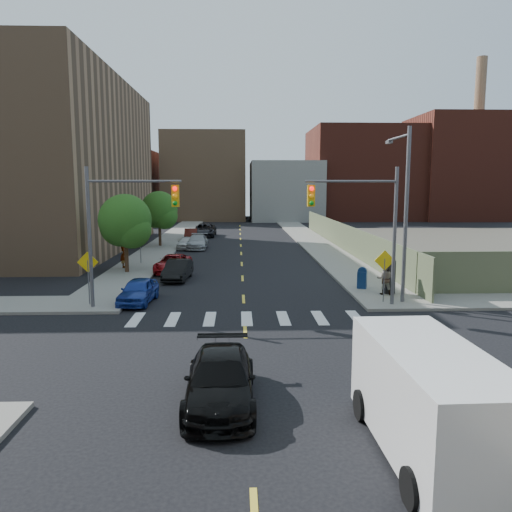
{
  "coord_description": "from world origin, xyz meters",
  "views": [
    {
      "loc": [
        -0.28,
        -18.39,
        6.14
      ],
      "look_at": [
        0.77,
        10.45,
        2.0
      ],
      "focal_mm": 35.0,
      "sensor_mm": 36.0,
      "label": 1
    }
  ],
  "objects": [
    {
      "name": "streetlight_ne",
      "position": [
        8.2,
        6.9,
        5.22
      ],
      "size": [
        0.25,
        3.7,
        9.0
      ],
      "color": "#59595E",
      "rests_on": "ground"
    },
    {
      "name": "bg_bldg_midwest",
      "position": [
        -6.0,
        72.0,
        7.5
      ],
      "size": [
        14.0,
        16.0,
        15.0
      ],
      "primitive_type": "cube",
      "color": "#8C6B4C",
      "rests_on": "ground"
    },
    {
      "name": "pedestrian_east",
      "position": [
        7.75,
        8.22,
        1.02
      ],
      "size": [
        0.96,
        0.81,
        1.73
      ],
      "primitive_type": "imported",
      "rotation": [
        0.0,
        0.0,
        2.94
      ],
      "color": "gray",
      "rests_on": "sidewalk_ne"
    },
    {
      "name": "payphone",
      "position": [
        8.08,
        8.5,
        1.07
      ],
      "size": [
        0.61,
        0.52,
        1.85
      ],
      "primitive_type": "cube",
      "rotation": [
        0.0,
        0.0,
        0.14
      ],
      "color": "black",
      "rests_on": "sidewalk_ne"
    },
    {
      "name": "warn_sign_midwest",
      "position": [
        -7.8,
        20.0,
        1.99
      ],
      "size": [
        1.06,
        0.06,
        2.83
      ],
      "color": "#59595E",
      "rests_on": "ground"
    },
    {
      "name": "parked_car_red",
      "position": [
        -4.88,
        16.51,
        0.62
      ],
      "size": [
        2.49,
        4.66,
        1.24
      ],
      "primitive_type": "imported",
      "rotation": [
        0.0,
        0.0,
        -0.1
      ],
      "color": "maroon",
      "rests_on": "ground"
    },
    {
      "name": "parked_car_black",
      "position": [
        -4.2,
        13.62,
        0.66
      ],
      "size": [
        1.71,
        4.08,
        1.31
      ],
      "primitive_type": "imported",
      "rotation": [
        0.0,
        0.0,
        -0.08
      ],
      "color": "black",
      "rests_on": "ground"
    },
    {
      "name": "smokestack",
      "position": [
        42.0,
        70.0,
        14.0
      ],
      "size": [
        1.8,
        1.8,
        28.0
      ],
      "primitive_type": "cylinder",
      "color": "#8C6B4C",
      "rests_on": "ground"
    },
    {
      "name": "parked_car_blue",
      "position": [
        -5.5,
        7.29,
        0.65
      ],
      "size": [
        1.84,
        3.92,
        1.3
      ],
      "primitive_type": "imported",
      "rotation": [
        0.0,
        0.0,
        -0.08
      ],
      "color": "#1B3898",
      "rests_on": "ground"
    },
    {
      "name": "parked_car_white",
      "position": [
        -5.24,
        29.24,
        0.62
      ],
      "size": [
        1.75,
        3.73,
        1.23
      ],
      "primitive_type": "imported",
      "rotation": [
        0.0,
        0.0,
        -0.08
      ],
      "color": "silver",
      "rests_on": "ground"
    },
    {
      "name": "building_nw",
      "position": [
        -22.0,
        30.0,
        8.0
      ],
      "size": [
        22.0,
        30.0,
        16.0
      ],
      "primitive_type": "cube",
      "color": "#8C6B4C",
      "rests_on": "ground"
    },
    {
      "name": "bg_bldg_center",
      "position": [
        8.0,
        70.0,
        5.0
      ],
      "size": [
        12.0,
        16.0,
        10.0
      ],
      "primitive_type": "cube",
      "color": "gray",
      "rests_on": "ground"
    },
    {
      "name": "mailbox",
      "position": [
        6.92,
        9.86,
        0.76
      ],
      "size": [
        0.63,
        0.57,
        1.26
      ],
      "rotation": [
        0.0,
        0.0,
        -0.43
      ],
      "color": "navy",
      "rests_on": "sidewalk_ne"
    },
    {
      "name": "sidewalk_nw",
      "position": [
        -7.75,
        41.5,
        0.07
      ],
      "size": [
        3.5,
        73.0,
        0.15
      ],
      "primitive_type": "cube",
      "color": "gray",
      "rests_on": "ground"
    },
    {
      "name": "parked_car_silver",
      "position": [
        -4.2,
        29.44,
        0.68
      ],
      "size": [
        2.05,
        4.76,
        1.37
      ],
      "primitive_type": "imported",
      "rotation": [
        0.0,
        0.0,
        -0.03
      ],
      "color": "#95989C",
      "rests_on": "ground"
    },
    {
      "name": "signal_ne",
      "position": [
        5.98,
        6.0,
        4.53
      ],
      "size": [
        4.59,
        0.3,
        7.0
      ],
      "color": "#59595E",
      "rests_on": "ground"
    },
    {
      "name": "cargo_van",
      "position": [
        4.03,
        -7.68,
        1.34
      ],
      "size": [
        2.44,
        5.62,
        2.55
      ],
      "rotation": [
        0.0,
        0.0,
        0.02
      ],
      "color": "white",
      "rests_on": "ground"
    },
    {
      "name": "parked_car_maroon",
      "position": [
        -5.5,
        36.8,
        0.65
      ],
      "size": [
        1.63,
        4.01,
        1.29
      ],
      "primitive_type": "imported",
      "rotation": [
        0.0,
        0.0,
        0.07
      ],
      "color": "#3D110C",
      "rests_on": "ground"
    },
    {
      "name": "parked_car_grey",
      "position": [
        -4.26,
        41.04,
        0.77
      ],
      "size": [
        2.66,
        5.57,
        1.53
      ],
      "primitive_type": "imported",
      "rotation": [
        0.0,
        0.0,
        -0.02
      ],
      "color": "black",
      "rests_on": "ground"
    },
    {
      "name": "pedestrian_west",
      "position": [
        -8.6,
        17.75,
        1.12
      ],
      "size": [
        0.62,
        0.8,
        1.95
      ],
      "primitive_type": "imported",
      "rotation": [
        0.0,
        0.0,
        1.81
      ],
      "color": "gray",
      "rests_on": "sidewalk_nw"
    },
    {
      "name": "bg_bldg_fareast",
      "position": [
        38.0,
        70.0,
        9.0
      ],
      "size": [
        14.0,
        16.0,
        18.0
      ],
      "primitive_type": "cube",
      "color": "#592319",
      "rests_on": "ground"
    },
    {
      "name": "warn_sign_nw",
      "position": [
        -7.8,
        6.5,
        1.99
      ],
      "size": [
        1.06,
        0.06,
        2.83
      ],
      "color": "#59595E",
      "rests_on": "ground"
    },
    {
      "name": "bg_bldg_east",
      "position": [
        22.0,
        72.0,
        8.0
      ],
      "size": [
        18.0,
        18.0,
        16.0
      ],
      "primitive_type": "cube",
      "color": "#592319",
      "rests_on": "ground"
    },
    {
      "name": "black_sedan",
      "position": [
        -0.8,
        -4.97,
        0.69
      ],
      "size": [
        1.95,
        4.78,
        1.39
      ],
      "primitive_type": "imported",
      "rotation": [
        0.0,
        0.0,
        0.0
      ],
      "color": "black",
      "rests_on": "ground"
    },
    {
      "name": "fence_north",
      "position": [
        9.6,
        28.0,
        1.25
      ],
      "size": [
        0.12,
        44.0,
        2.5
      ],
      "primitive_type": "cube",
      "color": "#5A6144",
      "rests_on": "ground"
    },
    {
      "name": "tree_west_far",
      "position": [
        -8.0,
        31.05,
        3.48
      ],
      "size": [
        3.66,
        3.64,
        5.52
      ],
      "color": "#332114",
      "rests_on": "ground"
    },
    {
      "name": "bg_bldg_west",
      "position": [
        -22.0,
        70.0,
        6.0
      ],
      "size": [
        14.0,
        18.0,
        12.0
      ],
      "primitive_type": "cube",
      "color": "#592319",
      "rests_on": "ground"
    },
    {
      "name": "warn_sign_ne",
      "position": [
        7.2,
        6.5,
        1.99
      ],
      "size": [
        1.06,
        0.06,
        2.83
      ],
      "color": "#59595E",
      "rests_on": "ground"
    },
    {
      "name": "sidewalk_ne",
      "position": [
        7.75,
        41.5,
        0.07
      ],
      "size": [
        3.5,
        73.0,
        0.15
      ],
      "primitive_type": "cube",
      "color": "gray",
      "rests_on": "ground"
    },
    {
      "name": "signal_nw",
      "position": [
        -5.98,
        6.0,
        4.53
      ],
      "size": [
        4.59,
        0.3,
        7.0
      ],
      "color": "#59595E",
      "rests_on": "ground"
    },
    {
      "name": "tree_west_near",
      "position": [
        -8.0,
        16.05,
        3.48
      ],
      "size": [
        3.66,
        3.64,
        5.52
      ],
      "color": "#332114",
      "rests_on": "ground"
    },
    {
      "name": "ground",
      "position": [
        0.0,
        0.0,
        0.0
      ],
      "size": [
        160.0,
        160.0,
        0.0
      ],
      "primitive_type": "plane",
      "color": "black",
      "rests_on": "ground"
    }
  ]
}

